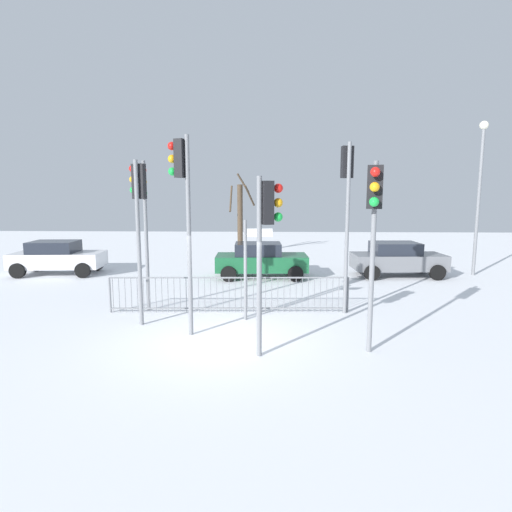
{
  "coord_description": "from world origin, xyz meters",
  "views": [
    {
      "loc": [
        1.23,
        -9.73,
        3.49
      ],
      "look_at": [
        0.78,
        3.07,
        1.62
      ],
      "focal_mm": 29.7,
      "sensor_mm": 36.0,
      "label": 1
    }
  ],
  "objects": [
    {
      "name": "direction_sign_post",
      "position": [
        0.6,
        1.77,
        1.58
      ],
      "size": [
        0.79,
        0.1,
        2.8
      ],
      "rotation": [
        0.0,
        0.0,
        0.05
      ],
      "color": "slate",
      "rests_on": "ground"
    },
    {
      "name": "street_lamp",
      "position": [
        10.06,
        8.73,
        4.0
      ],
      "size": [
        0.36,
        0.36,
        6.51
      ],
      "color": "slate",
      "rests_on": "ground"
    },
    {
      "name": "car_grey_trailing",
      "position": [
        6.64,
        8.36,
        0.77
      ],
      "size": [
        3.88,
        2.08,
        1.47
      ],
      "rotation": [
        0.0,
        0.0,
        0.05
      ],
      "color": "slate",
      "rests_on": "ground"
    },
    {
      "name": "traffic_light_mid_left",
      "position": [
        3.4,
        -0.71,
        3.07
      ],
      "size": [
        0.37,
        0.56,
        4.19
      ],
      "rotation": [
        0.0,
        0.0,
        2.88
      ],
      "color": "slate",
      "rests_on": "ground"
    },
    {
      "name": "bare_tree_left",
      "position": [
        -0.57,
        15.08,
        2.22
      ],
      "size": [
        1.46,
        1.44,
        4.68
      ],
      "color": "#473828",
      "rests_on": "ground"
    },
    {
      "name": "ground_plane",
      "position": [
        0.0,
        0.0,
        0.0
      ],
      "size": [
        60.0,
        60.0,
        0.0
      ],
      "primitive_type": "plane",
      "color": "white"
    },
    {
      "name": "traffic_light_rear_left",
      "position": [
        -2.23,
        1.36,
        3.2
      ],
      "size": [
        0.35,
        0.57,
        4.37
      ],
      "rotation": [
        0.0,
        0.0,
        6.14
      ],
      "color": "slate",
      "rests_on": "ground"
    },
    {
      "name": "car_white_near",
      "position": [
        -8.13,
        8.3,
        0.77
      ],
      "size": [
        3.91,
        2.16,
        1.47
      ],
      "rotation": [
        0.0,
        0.0,
        0.07
      ],
      "color": "silver",
      "rests_on": "ground"
    },
    {
      "name": "traffic_light_mid_right",
      "position": [
        3.41,
        2.68,
        3.62
      ],
      "size": [
        0.35,
        0.56,
        4.95
      ],
      "rotation": [
        0.0,
        0.0,
        0.17
      ],
      "color": "slate",
      "rests_on": "ground"
    },
    {
      "name": "traffic_light_foreground_right",
      "position": [
        1.13,
        -0.85,
        2.83
      ],
      "size": [
        0.55,
        0.37,
        3.87
      ],
      "rotation": [
        0.0,
        0.0,
        5.04
      ],
      "color": "slate",
      "rests_on": "ground"
    },
    {
      "name": "traffic_light_rear_right",
      "position": [
        -0.89,
        0.48,
        3.57
      ],
      "size": [
        0.55,
        0.37,
        4.88
      ],
      "rotation": [
        0.0,
        0.0,
        1.24
      ],
      "color": "slate",
      "rests_on": "ground"
    },
    {
      "name": "traffic_light_foreground_left",
      "position": [
        -2.55,
        2.55,
        3.27
      ],
      "size": [
        0.42,
        0.51,
        4.46
      ],
      "rotation": [
        0.0,
        0.0,
        2.6
      ],
      "color": "slate",
      "rests_on": "ground"
    },
    {
      "name": "pedestrian_guard_railing",
      "position": [
        -0.0,
        2.51,
        0.55
      ],
      "size": [
        7.13,
        0.35,
        1.07
      ],
      "rotation": [
        0.0,
        0.0,
        0.04
      ],
      "color": "slate",
      "rests_on": "ground"
    },
    {
      "name": "car_green_far",
      "position": [
        0.81,
        7.88,
        0.77
      ],
      "size": [
        3.87,
        2.06,
        1.47
      ],
      "rotation": [
        0.0,
        0.0,
        0.04
      ],
      "color": "#195933",
      "rests_on": "ground"
    }
  ]
}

